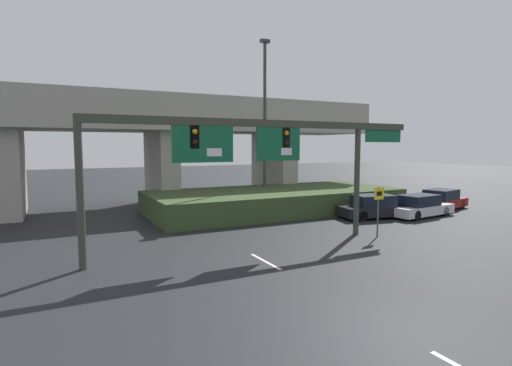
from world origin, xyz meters
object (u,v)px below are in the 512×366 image
at_px(speed_limit_sign, 378,204).
at_px(parked_sedan_near_right, 375,207).
at_px(highway_light_pole_near, 265,119).
at_px(parked_sedan_far_right, 442,200).
at_px(parked_sedan_mid_right, 420,206).
at_px(signal_gantry, 261,144).

bearing_deg(speed_limit_sign, parked_sedan_near_right, 47.80).
bearing_deg(highway_light_pole_near, parked_sedan_far_right, -35.08).
height_order(speed_limit_sign, parked_sedan_far_right, speed_limit_sign).
height_order(parked_sedan_near_right, parked_sedan_mid_right, parked_sedan_near_right).
height_order(parked_sedan_near_right, parked_sedan_far_right, parked_sedan_near_right).
relative_size(signal_gantry, highway_light_pole_near, 1.31).
bearing_deg(parked_sedan_far_right, speed_limit_sign, -169.20).
height_order(highway_light_pole_near, parked_sedan_far_right, highway_light_pole_near).
xyz_separation_m(parked_sedan_near_right, parked_sedan_far_right, (6.71, 0.41, -0.01)).
bearing_deg(parked_sedan_near_right, signal_gantry, -151.93).
distance_m(highway_light_pole_near, parked_sedan_far_right, 14.07).
height_order(signal_gantry, speed_limit_sign, signal_gantry).
height_order(speed_limit_sign, parked_sedan_mid_right, speed_limit_sign).
xyz_separation_m(signal_gantry, parked_sedan_mid_right, (12.69, 2.15, -3.97)).
distance_m(highway_light_pole_near, parked_sedan_near_right, 10.42).
distance_m(signal_gantry, parked_sedan_far_right, 17.33).
xyz_separation_m(speed_limit_sign, parked_sedan_mid_right, (6.60, 3.11, -1.00)).
bearing_deg(parked_sedan_mid_right, signal_gantry, -176.20).
distance_m(signal_gantry, speed_limit_sign, 6.84).
distance_m(signal_gantry, highway_light_pole_near, 12.57).
height_order(highway_light_pole_near, parked_sedan_near_right, highway_light_pole_near).
xyz_separation_m(signal_gantry, parked_sedan_near_right, (9.79, 3.11, -3.95)).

